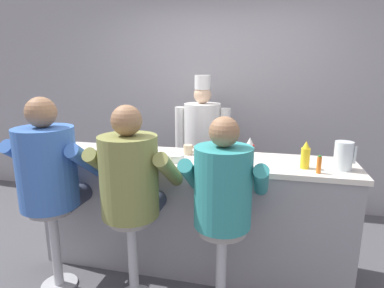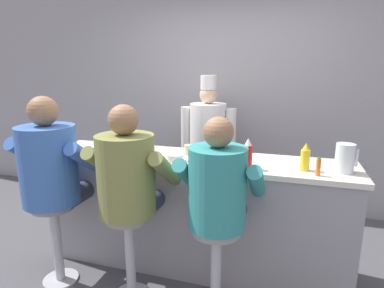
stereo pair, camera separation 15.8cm
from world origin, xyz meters
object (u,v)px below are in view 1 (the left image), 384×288
at_px(coffee_mug_blue, 223,158).
at_px(diner_seated_blue, 51,172).
at_px(hot_sauce_bottle_orange, 319,165).
at_px(cereal_bowl, 176,158).
at_px(ketchup_bottle_red, 249,154).
at_px(mustard_bottle_yellow, 305,156).
at_px(diner_seated_olive, 132,181).
at_px(water_pitcher_clear, 343,156).
at_px(coffee_mug_tan, 188,150).
at_px(breakfast_plate, 132,157).
at_px(diner_seated_teal, 223,193).
at_px(cook_in_whites_near, 202,140).

xyz_separation_m(coffee_mug_blue, diner_seated_blue, (-1.25, -0.38, -0.08)).
bearing_deg(hot_sauce_bottle_orange, cereal_bowl, 177.34).
distance_m(ketchup_bottle_red, mustard_bottle_yellow, 0.41).
bearing_deg(diner_seated_olive, mustard_bottle_yellow, 19.53).
bearing_deg(coffee_mug_blue, diner_seated_olive, -147.33).
relative_size(cereal_bowl, diner_seated_olive, 0.10).
distance_m(water_pitcher_clear, coffee_mug_tan, 1.21).
distance_m(ketchup_bottle_red, water_pitcher_clear, 0.68).
bearing_deg(breakfast_plate, diner_seated_teal, -24.73).
height_order(breakfast_plate, diner_seated_blue, diner_seated_blue).
height_order(coffee_mug_tan, diner_seated_olive, diner_seated_olive).
xyz_separation_m(ketchup_bottle_red, coffee_mug_blue, (-0.20, 0.04, -0.06)).
height_order(diner_seated_olive, cook_in_whites_near, cook_in_whites_near).
bearing_deg(cook_in_whites_near, diner_seated_olive, -96.85).
xyz_separation_m(coffee_mug_blue, diner_seated_olive, (-0.59, -0.38, -0.10)).
bearing_deg(mustard_bottle_yellow, cook_in_whites_near, 131.79).
height_order(hot_sauce_bottle_orange, coffee_mug_tan, hot_sauce_bottle_orange).
xyz_separation_m(mustard_bottle_yellow, water_pitcher_clear, (0.27, 0.03, 0.01)).
xyz_separation_m(mustard_bottle_yellow, coffee_mug_tan, (-0.94, 0.18, -0.05)).
height_order(ketchup_bottle_red, hot_sauce_bottle_orange, ketchup_bottle_red).
bearing_deg(diner_seated_teal, water_pitcher_clear, 29.58).
relative_size(hot_sauce_bottle_orange, coffee_mug_blue, 0.94).
bearing_deg(diner_seated_olive, cereal_bowl, 60.02).
bearing_deg(water_pitcher_clear, coffee_mug_tan, 173.04).
height_order(mustard_bottle_yellow, diner_seated_olive, diner_seated_olive).
bearing_deg(water_pitcher_clear, cereal_bowl, -176.26).
relative_size(water_pitcher_clear, coffee_mug_tan, 1.71).
xyz_separation_m(diner_seated_blue, cook_in_whites_near, (0.84, 1.56, -0.05)).
bearing_deg(breakfast_plate, coffee_mug_tan, 29.10).
relative_size(cereal_bowl, diner_seated_teal, 0.10).
xyz_separation_m(ketchup_bottle_red, cereal_bowl, (-0.58, 0.03, -0.08)).
xyz_separation_m(diner_seated_olive, diner_seated_teal, (0.66, -0.00, -0.03)).
distance_m(hot_sauce_bottle_orange, cook_in_whites_near, 1.66).
bearing_deg(coffee_mug_blue, cereal_bowl, -179.20).
height_order(breakfast_plate, diner_seated_teal, diner_seated_teal).
bearing_deg(cereal_bowl, cook_in_whites_near, 91.41).
height_order(hot_sauce_bottle_orange, diner_seated_blue, diner_seated_blue).
bearing_deg(water_pitcher_clear, breakfast_plate, -176.94).
relative_size(ketchup_bottle_red, cook_in_whites_near, 0.14).
xyz_separation_m(hot_sauce_bottle_orange, coffee_mug_blue, (-0.69, 0.05, -0.01)).
relative_size(hot_sauce_bottle_orange, breakfast_plate, 0.50).
xyz_separation_m(water_pitcher_clear, breakfast_plate, (-1.62, -0.09, -0.09)).
distance_m(cereal_bowl, diner_seated_blue, 0.95).
bearing_deg(coffee_mug_blue, mustard_bottle_yellow, 4.27).
relative_size(coffee_mug_tan, diner_seated_teal, 0.09).
relative_size(mustard_bottle_yellow, breakfast_plate, 0.79).
bearing_deg(diner_seated_olive, breakfast_plate, 112.63).
height_order(diner_seated_blue, cook_in_whites_near, cook_in_whites_near).
bearing_deg(ketchup_bottle_red, cook_in_whites_near, 116.61).
bearing_deg(cereal_bowl, ketchup_bottle_red, -3.28).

